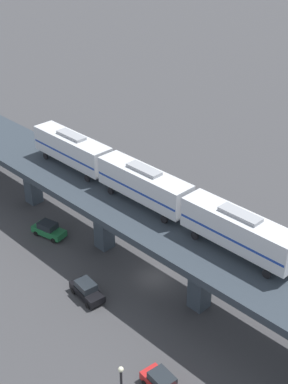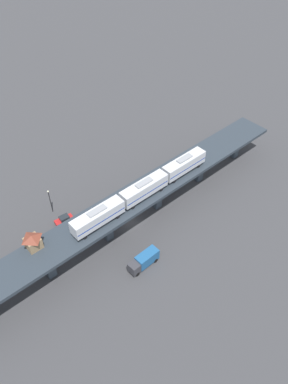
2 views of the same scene
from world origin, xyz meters
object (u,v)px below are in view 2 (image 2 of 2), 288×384
Objects in this scene: subway_train at (144,189)px; signal_hut at (33,241)px; street_car_black at (119,198)px; street_lamp at (50,199)px; street_car_red at (64,220)px; delivery_truck at (144,260)px; street_car_green at (166,184)px.

subway_train reaches higher than signal_hut.
street_car_black is 0.67× the size of street_lamp.
signal_hut reaches higher than street_car_red.
subway_train is 9.21× the size of signal_hut.
delivery_truck is 1.09× the size of street_lamp.
street_car_red is 1.00× the size of street_car_black.
street_lamp is at bearing -23.66° from signal_hut.
street_car_red is (7.60, 17.25, -9.36)m from subway_train.
street_car_black is (11.66, -22.86, -8.62)m from signal_hut.
signal_hut is 22.99m from delivery_truck.
street_car_red and street_car_green have the same top height.
subway_train is 5.27× the size of street_lamp.
street_lamp reaches higher than delivery_truck.
subway_train is at bearing -113.76° from street_car_red.
street_car_green is (0.40, -27.48, 0.00)m from street_car_red.
street_car_red is 0.61× the size of delivery_truck.
signal_hut is 0.53× the size of delivery_truck.
street_lamp reaches higher than street_car_red.
street_car_green is at bearing -38.97° from delivery_truck.
street_car_black is (0.43, 12.96, 0.00)m from street_car_green.
subway_train is at bearing -162.07° from street_car_black.
delivery_truck reaches higher than street_car_green.
street_car_red is at bearing 66.24° from subway_train.
street_car_green is at bearing -89.16° from street_car_red.
delivery_truck is (-19.25, -11.59, 0.82)m from street_car_red.
delivery_truck is at bearing 171.67° from street_car_black.
street_car_green is (8.00, -10.23, -9.36)m from subway_train.
subway_train is at bearing 128.02° from street_car_green.
signal_hut is 0.86× the size of street_car_black.
street_car_black is 16.82m from street_lamp.
street_lamp is at bearing 56.90° from subway_train.
street_lamp is (3.83, 16.07, 3.17)m from street_car_black.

